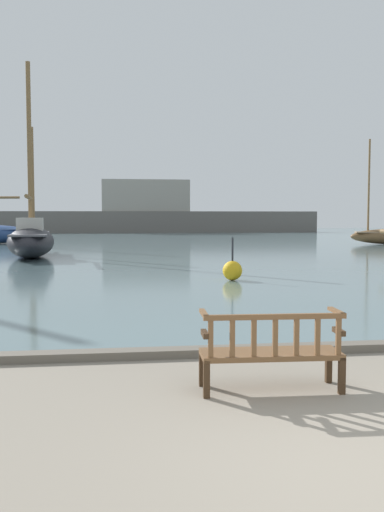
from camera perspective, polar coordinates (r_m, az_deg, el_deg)
The scene contains 7 objects.
ground_plane at distance 4.96m, azimuth 17.75°, elevation -19.92°, with size 160.00×160.00×0.00m, color gray.
harbor_water at distance 48.17m, azimuth -5.14°, elevation 1.67°, with size 100.00×80.00×0.08m, color slate.
quay_edge_kerb at distance 8.41m, azimuth 6.37°, elevation -9.33°, with size 40.00×0.30×0.12m, color #675F54.
park_bench at distance 6.64m, azimuth 7.93°, elevation -9.33°, with size 1.62×0.58×0.92m.
sailboat_nearest_port at distance 27.65m, azimuth -15.80°, elevation 1.66°, with size 2.78×8.76×9.01m.
channel_buoy at distance 17.03m, azimuth 4.06°, elevation -1.44°, with size 0.58×0.58×1.28m.
far_breakwater at distance 66.00m, azimuth -5.54°, elevation 3.95°, with size 42.84×2.40×6.16m.
Camera 1 is at (-1.97, -4.09, 2.00)m, focal length 40.00 mm.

